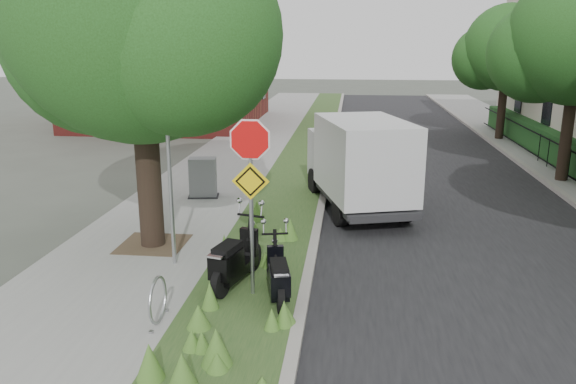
{
  "coord_description": "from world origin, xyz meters",
  "views": [
    {
      "loc": [
        0.24,
        -8.38,
        4.43
      ],
      "look_at": [
        -1.06,
        3.16,
        1.3
      ],
      "focal_mm": 35.0,
      "sensor_mm": 36.0,
      "label": 1
    }
  ],
  "objects_px": {
    "sign_assembly": "(251,172)",
    "scooter_far": "(278,281)",
    "utility_cabinet": "(203,178)",
    "box_truck": "(359,159)",
    "scooter_near": "(232,265)"
  },
  "relations": [
    {
      "from": "sign_assembly",
      "to": "scooter_far",
      "type": "xyz_separation_m",
      "value": [
        0.49,
        -0.26,
        -1.83
      ]
    },
    {
      "from": "scooter_far",
      "to": "utility_cabinet",
      "type": "relative_size",
      "value": 1.41
    },
    {
      "from": "scooter_far",
      "to": "box_truck",
      "type": "relative_size",
      "value": 0.32
    },
    {
      "from": "scooter_far",
      "to": "box_truck",
      "type": "xyz_separation_m",
      "value": [
        1.38,
        6.02,
        0.9
      ]
    },
    {
      "from": "scooter_far",
      "to": "box_truck",
      "type": "bearing_deg",
      "value": 77.06
    },
    {
      "from": "box_truck",
      "to": "utility_cabinet",
      "type": "relative_size",
      "value": 4.46
    },
    {
      "from": "sign_assembly",
      "to": "scooter_far",
      "type": "distance_m",
      "value": 1.92
    },
    {
      "from": "scooter_far",
      "to": "scooter_near",
      "type": "bearing_deg",
      "value": 151.98
    },
    {
      "from": "sign_assembly",
      "to": "scooter_near",
      "type": "bearing_deg",
      "value": 151.2
    },
    {
      "from": "box_truck",
      "to": "utility_cabinet",
      "type": "bearing_deg",
      "value": 174.93
    },
    {
      "from": "scooter_near",
      "to": "scooter_far",
      "type": "distance_m",
      "value": 1.02
    },
    {
      "from": "scooter_near",
      "to": "sign_assembly",
      "type": "bearing_deg",
      "value": -28.8
    },
    {
      "from": "box_truck",
      "to": "scooter_far",
      "type": "bearing_deg",
      "value": -102.94
    },
    {
      "from": "sign_assembly",
      "to": "scooter_far",
      "type": "bearing_deg",
      "value": -27.38
    },
    {
      "from": "scooter_near",
      "to": "utility_cabinet",
      "type": "height_order",
      "value": "utility_cabinet"
    }
  ]
}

